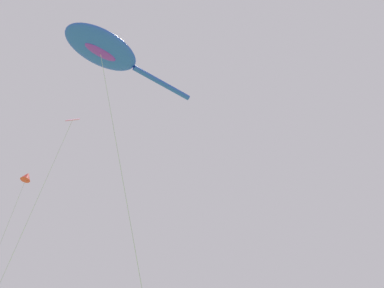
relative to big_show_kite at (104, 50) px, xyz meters
The scene contains 3 objects.
big_show_kite is the anchor object (origin of this frame).
small_kite_streamer_purple 8.59m from the big_show_kite, 100.75° to the left, with size 1.03×1.42×14.20m.
small_kite_diamond_red 6.12m from the big_show_kite, 112.18° to the left, with size 1.89×1.81×14.98m.
Camera 1 is at (-6.50, 0.42, 1.36)m, focal length 35.75 mm.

